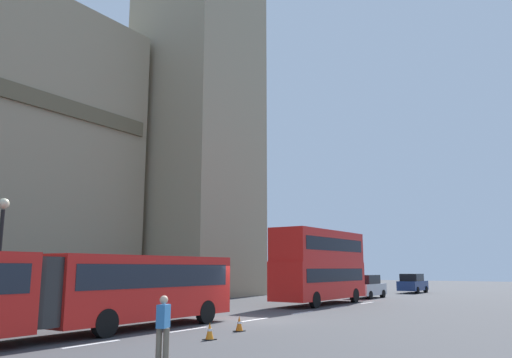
% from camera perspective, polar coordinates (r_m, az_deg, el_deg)
% --- Properties ---
extents(ground_plane, '(160.00, 160.00, 0.00)m').
position_cam_1_polar(ground_plane, '(24.00, -0.56, -15.98)').
color(ground_plane, '#424244').
extents(lane_centre_marking, '(29.80, 0.16, 0.01)m').
position_cam_1_polar(lane_centre_marking, '(24.25, -0.12, -15.90)').
color(lane_centre_marking, silver).
rests_on(lane_centre_marking, ground_plane).
extents(articulated_bus, '(18.50, 2.54, 2.90)m').
position_cam_1_polar(articulated_bus, '(18.43, -24.47, -11.38)').
color(articulated_bus, red).
rests_on(articulated_bus, ground_plane).
extents(double_decker_bus, '(9.34, 2.54, 4.90)m').
position_cam_1_polar(double_decker_bus, '(34.36, 7.39, -9.63)').
color(double_decker_bus, red).
rests_on(double_decker_bus, ground_plane).
extents(sedan_lead, '(4.40, 1.86, 1.85)m').
position_cam_1_polar(sedan_lead, '(42.27, 12.60, -12.00)').
color(sedan_lead, '#B7B7BC').
rests_on(sedan_lead, ground_plane).
extents(sedan_trailing, '(4.40, 1.86, 1.85)m').
position_cam_1_polar(sedan_trailing, '(52.14, 17.60, -11.39)').
color(sedan_trailing, navy).
rests_on(sedan_trailing, ground_plane).
extents(traffic_cone_west, '(0.36, 0.36, 0.58)m').
position_cam_1_polar(traffic_cone_west, '(17.71, -5.36, -17.06)').
color(traffic_cone_west, black).
rests_on(traffic_cone_west, ground_plane).
extents(traffic_cone_middle, '(0.36, 0.36, 0.58)m').
position_cam_1_polar(traffic_cone_middle, '(19.94, -1.94, -16.33)').
color(traffic_cone_middle, black).
rests_on(traffic_cone_middle, ground_plane).
extents(pedestrian_near_cones, '(0.46, 0.37, 1.69)m').
position_cam_1_polar(pedestrian_near_cones, '(13.77, -10.65, -16.28)').
color(pedestrian_near_cones, '#726651').
rests_on(pedestrian_near_cones, ground_plane).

